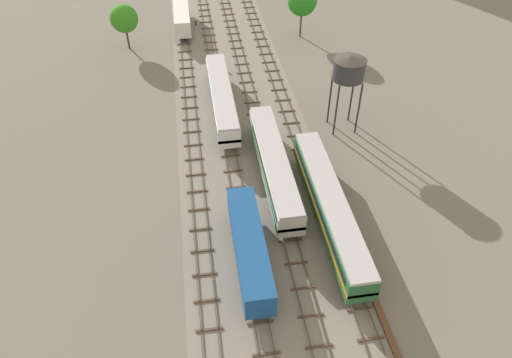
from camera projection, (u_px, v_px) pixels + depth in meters
ground_plane at (236, 102)px, 68.89m from camera, size 480.00×480.00×0.00m
ballast_bed at (236, 102)px, 68.89m from camera, size 17.68×176.00×0.01m
track_far_left at (189, 102)px, 68.76m from camera, size 2.40×126.00×0.29m
track_left at (220, 99)px, 69.28m from camera, size 2.40×126.00×0.29m
track_centre_left at (251, 97)px, 69.80m from camera, size 2.40×126.00×0.29m
track_centre at (281, 94)px, 70.32m from camera, size 2.40×126.00×0.29m
freight_boxcar_left_nearest at (250, 247)px, 44.94m from camera, size 2.87×14.00×3.60m
passenger_coach_centre_near at (330, 205)px, 48.99m from camera, size 2.96×22.00×3.80m
diesel_railcar_centre_left_mid at (274, 164)px, 54.08m from camera, size 2.96×20.50×3.80m
diesel_railcar_left_midfar at (222, 97)px, 65.13m from camera, size 2.96×20.50×3.80m
freight_boxcar_far_left_far at (182, 16)px, 86.86m from camera, size 2.87×14.00×3.60m
water_tower at (349, 69)px, 58.35m from camera, size 4.20×4.20×10.52m
signal_post_nearest at (196, 30)px, 79.93m from camera, size 0.28×0.47×5.16m
lineside_tree_0 at (124, 19)px, 78.68m from camera, size 4.69×4.69×7.67m
lineside_tree_1 at (302, 1)px, 81.54m from camera, size 5.16×5.16×9.06m
spare_rail_bundle at (391, 338)px, 40.29m from camera, size 0.60×10.00×0.24m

